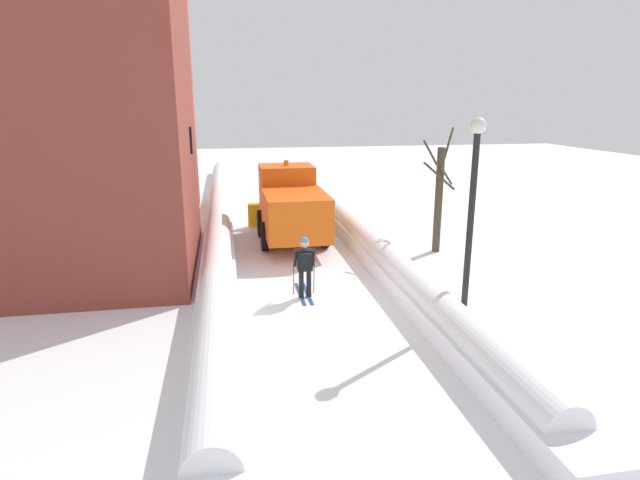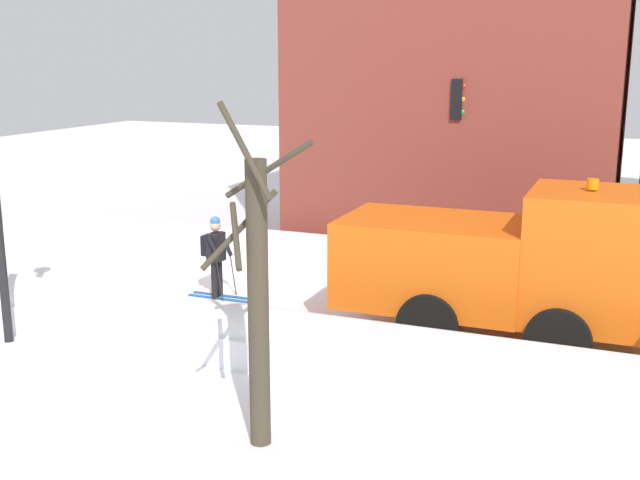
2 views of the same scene
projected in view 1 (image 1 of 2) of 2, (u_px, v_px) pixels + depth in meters
ground_plane at (280, 224)px, 23.86m from camera, size 80.00×80.00×0.00m
snowbank_left at (220, 217)px, 23.28m from camera, size 1.10×36.00×1.01m
snowbank_right at (337, 213)px, 24.22m from camera, size 1.10×36.00×0.98m
building_brick_near at (47, 85)px, 15.81m from camera, size 8.39×7.94×11.91m
building_brick_mid at (103, 82)px, 23.40m from camera, size 7.67×7.34×12.62m
plow_truck at (291, 205)px, 20.48m from camera, size 3.20×5.98×3.12m
skier at (305, 264)px, 14.64m from camera, size 0.62×1.80×1.81m
traffic_light_pole at (190, 169)px, 17.63m from camera, size 0.28×0.42×4.65m
street_lamp at (473, 196)px, 12.59m from camera, size 0.40×0.40×5.13m
bare_tree_near at (439, 197)px, 18.92m from camera, size 1.19×1.30×4.61m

